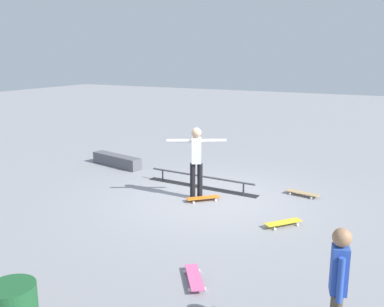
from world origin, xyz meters
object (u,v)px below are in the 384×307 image
Objects in this scene: bystander_blue_shirt at (338,285)px; skater_main at (196,158)px; skateboard_main at (203,198)px; loose_skateboard_natural at (303,193)px; loose_skateboard_yellow at (283,223)px; loose_skateboard_pink at (194,277)px; skate_ledge at (117,161)px; grind_rail at (201,182)px.

skater_main is at bearing -152.58° from bystander_blue_shirt.
bystander_blue_shirt is at bearing 87.08° from skateboard_main.
loose_skateboard_natural is (-1.98, -1.44, 0.00)m from skateboard_main.
loose_skateboard_natural is at bearing -138.11° from loose_skateboard_yellow.
skateboard_main is at bearing -11.33° from loose_skateboard_pink.
skater_main is at bearing -68.18° from loose_skateboard_yellow.
loose_skateboard_natural is 4.85m from loose_skateboard_pink.
loose_skateboard_pink is 1.03× the size of loose_skateboard_yellow.
skate_ledge is 3.98m from skater_main.
loose_skateboard_natural is at bearing 3.52° from skater_main.
loose_skateboard_pink is at bearing 69.23° from skateboard_main.
skate_ledge is 2.62× the size of skateboard_main.
skate_ledge is 4.14m from skateboard_main.
skateboard_main is at bearing 156.12° from skate_ledge.
loose_skateboard_pink is (-2.04, 4.33, -0.07)m from grind_rail.
grind_rail is at bearing 21.54° from loose_skateboard_natural.
bystander_blue_shirt is (-4.19, 5.02, 0.73)m from grind_rail.
loose_skateboard_pink is (2.15, -0.69, -0.80)m from bystander_blue_shirt.
skate_ledge is at bearing -68.66° from skateboard_main.
skateboard_main is 2.19m from loose_skateboard_yellow.
loose_skateboard_pink is at bearing 26.98° from loose_skateboard_yellow.
loose_skateboard_yellow is at bearing 118.49° from skateboard_main.
skater_main is 2.08× the size of loose_skateboard_natural.
grind_rail is 4.22× the size of loose_skateboard_yellow.
loose_skateboard_natural is (-2.51, -0.51, -0.07)m from grind_rail.
bystander_blue_shirt is 3.88m from loose_skateboard_yellow.
grind_rail reaches higher than loose_skateboard_yellow.
loose_skateboard_pink is at bearing 94.56° from loose_skateboard_natural.
skateboard_main is 0.95× the size of loose_skateboard_yellow.
grind_rail is 4.78m from loose_skateboard_pink.
skater_main is at bearing -8.77° from loose_skateboard_pink.
skateboard_main is at bearing 122.33° from grind_rail.
skate_ledge is at bearing -72.54° from loose_skateboard_yellow.
bystander_blue_shirt is 2.40m from loose_skateboard_pink.
skate_ledge is 5.77m from loose_skateboard_natural.
loose_skateboard_yellow is (1.57, -3.46, -0.80)m from bystander_blue_shirt.
grind_rail is 4.46× the size of skateboard_main.
loose_skateboard_natural is at bearing -40.94° from loose_skateboard_pink.
skateboard_main is at bearing -47.91° from skater_main.
loose_skateboard_yellow is at bearing 158.58° from skate_ledge.
bystander_blue_shirt reaches higher than loose_skateboard_yellow.
bystander_blue_shirt is 2.06× the size of loose_skateboard_yellow.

